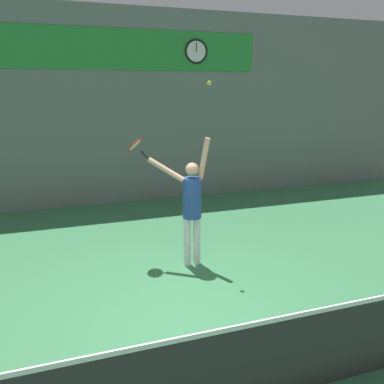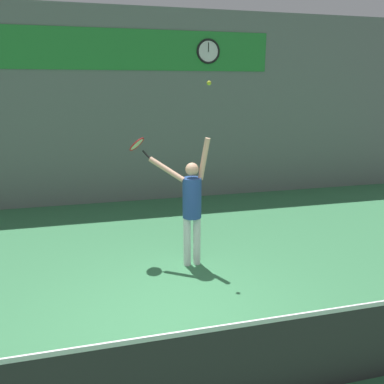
{
  "view_description": "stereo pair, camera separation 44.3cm",
  "coord_description": "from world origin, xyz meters",
  "px_view_note": "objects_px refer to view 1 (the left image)",
  "views": [
    {
      "loc": [
        -1.23,
        -4.1,
        3.06
      ],
      "look_at": [
        0.64,
        1.72,
        1.34
      ],
      "focal_mm": 35.0,
      "sensor_mm": 36.0,
      "label": 1
    },
    {
      "loc": [
        -0.8,
        -4.22,
        3.06
      ],
      "look_at": [
        0.64,
        1.72,
        1.34
      ],
      "focal_mm": 35.0,
      "sensor_mm": 36.0,
      "label": 2
    }
  ],
  "objects_px": {
    "tennis_racket": "(136,146)",
    "tennis_ball": "(209,83)",
    "tennis_player": "(191,203)",
    "scoreboard_clock": "(196,51)"
  },
  "relations": [
    {
      "from": "tennis_racket",
      "to": "tennis_ball",
      "type": "xyz_separation_m",
      "value": [
        1.08,
        -0.68,
        1.03
      ]
    },
    {
      "from": "scoreboard_clock",
      "to": "tennis_player",
      "type": "distance_m",
      "value": 5.21
    },
    {
      "from": "tennis_ball",
      "to": "scoreboard_clock",
      "type": "bearing_deg",
      "value": 74.25
    },
    {
      "from": "tennis_ball",
      "to": "tennis_player",
      "type": "bearing_deg",
      "value": 149.15
    },
    {
      "from": "scoreboard_clock",
      "to": "tennis_ball",
      "type": "xyz_separation_m",
      "value": [
        -1.21,
        -4.28,
        -0.85
      ]
    },
    {
      "from": "tennis_racket",
      "to": "tennis_ball",
      "type": "bearing_deg",
      "value": -32.07
    },
    {
      "from": "tennis_player",
      "to": "tennis_racket",
      "type": "bearing_deg",
      "value": 147.58
    },
    {
      "from": "tennis_player",
      "to": "tennis_ball",
      "type": "relative_size",
      "value": 32.5
    },
    {
      "from": "scoreboard_clock",
      "to": "tennis_racket",
      "type": "relative_size",
      "value": 1.53
    },
    {
      "from": "scoreboard_clock",
      "to": "tennis_ball",
      "type": "relative_size",
      "value": 9.07
    }
  ]
}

